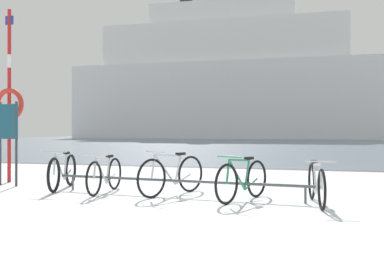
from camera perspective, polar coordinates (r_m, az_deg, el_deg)
name	(u,v)px	position (r m, az deg, el deg)	size (l,w,h in m)	color
ground	(297,139)	(57.56, 13.48, -1.44)	(80.00, 132.00, 0.08)	silver
bike_rack	(177,181)	(8.04, -1.90, -6.89)	(5.01, 0.51, 0.31)	#4C5156
bicycle_0	(63,171)	(9.36, -16.39, -5.42)	(0.58, 1.72, 0.79)	black
bicycle_1	(105,175)	(8.60, -11.21, -5.97)	(0.46, 1.60, 0.75)	black
bicycle_2	(172,175)	(8.16, -2.62, -6.07)	(0.79, 1.60, 0.82)	black
bicycle_3	(242,180)	(7.55, 6.53, -6.69)	(0.71, 1.53, 0.78)	black
bicycle_4	(316,184)	(7.42, 15.79, -6.94)	(0.46, 1.67, 0.74)	black
info_sign	(8,129)	(10.26, -22.69, -0.16)	(0.55, 0.15, 1.81)	#33383D
rescue_post	(9,100)	(10.93, -22.57, 3.36)	(0.76, 0.12, 3.96)	red
ferry_ship	(229,83)	(61.67, 4.80, 5.85)	(43.64, 10.66, 23.00)	white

